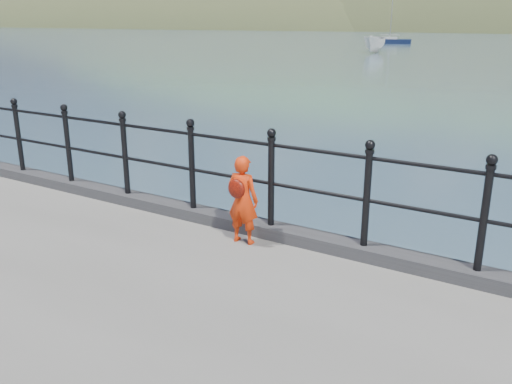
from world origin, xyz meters
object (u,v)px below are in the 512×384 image
Objects in this scene: launch_white at (375,44)px; railing at (230,165)px; child at (243,199)px; sailboat_left at (390,42)px.

railing is at bearing -77.85° from launch_white.
railing reaches higher than child.
launch_white is (-17.47, 53.54, -0.87)m from railing.
child is 0.21× the size of launch_white.
sailboat_left reaches higher than child.
railing is 81.15m from sailboat_left.
sailboat_left is (-24.22, 77.92, -1.20)m from child.
child is 0.12× the size of sailboat_left.
launch_white is at bearing -75.84° from child.
child is 56.78m from launch_white.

